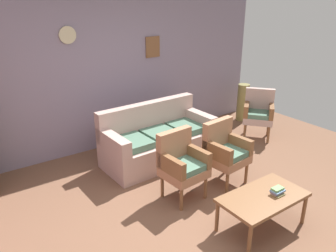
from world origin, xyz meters
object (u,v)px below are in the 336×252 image
at_px(floral_couch, 158,141).
at_px(armchair_near_cabinet, 225,150).
at_px(coffee_table, 263,199).
at_px(book_stack_on_table, 278,191).
at_px(wingback_chair_by_fireplace, 258,112).
at_px(armchair_by_doorway, 182,163).
at_px(floor_vase_by_wall, 243,102).

height_order(floral_couch, armchair_near_cabinet, same).
xyz_separation_m(coffee_table, book_stack_on_table, (0.15, -0.07, 0.08)).
distance_m(floral_couch, armchair_near_cabinet, 1.19).
bearing_deg(wingback_chair_by_fireplace, armchair_near_cabinet, -153.38).
bearing_deg(wingback_chair_by_fireplace, armchair_by_doorway, -161.82).
relative_size(coffee_table, book_stack_on_table, 6.47).
xyz_separation_m(coffee_table, floor_vase_by_wall, (2.46, 2.62, 0.01)).
distance_m(armchair_by_doorway, armchair_near_cabinet, 0.72).
bearing_deg(floor_vase_by_wall, wingback_chair_by_fireplace, -119.39).
bearing_deg(book_stack_on_table, floor_vase_by_wall, 49.33).
bearing_deg(armchair_by_doorway, wingback_chair_by_fireplace, 18.18).
xyz_separation_m(floral_couch, armchair_by_doorway, (-0.33, -1.07, 0.17)).
bearing_deg(armchair_by_doorway, coffee_table, -70.78).
height_order(armchair_by_doorway, book_stack_on_table, armchair_by_doorway).
relative_size(armchair_near_cabinet, floor_vase_by_wall, 1.16).
bearing_deg(armchair_by_doorway, floor_vase_by_wall, 29.30).
distance_m(armchair_near_cabinet, coffee_table, 1.06).
relative_size(armchair_near_cabinet, wingback_chair_by_fireplace, 1.00).
distance_m(wingback_chair_by_fireplace, book_stack_on_table, 2.64).
relative_size(armchair_near_cabinet, coffee_table, 0.90).
height_order(book_stack_on_table, floor_vase_by_wall, floor_vase_by_wall).
height_order(armchair_near_cabinet, book_stack_on_table, armchair_near_cabinet).
bearing_deg(wingback_chair_by_fireplace, coffee_table, -137.91).
distance_m(wingback_chair_by_fireplace, coffee_table, 2.71).
height_order(coffee_table, book_stack_on_table, book_stack_on_table).
relative_size(armchair_by_doorway, coffee_table, 0.90).
relative_size(armchair_by_doorway, book_stack_on_table, 5.82).
distance_m(floral_couch, wingback_chair_by_fireplace, 2.07).
bearing_deg(floor_vase_by_wall, coffee_table, -133.22).
bearing_deg(coffee_table, book_stack_on_table, -23.97).
xyz_separation_m(wingback_chair_by_fireplace, book_stack_on_table, (-1.86, -1.88, -0.04)).
distance_m(armchair_near_cabinet, book_stack_on_table, 1.08).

